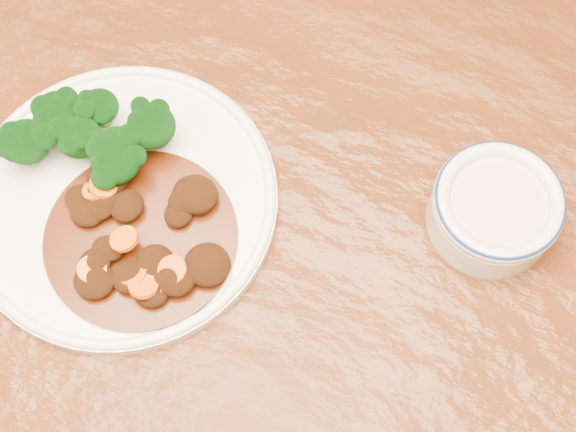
% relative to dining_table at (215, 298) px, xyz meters
% --- Properties ---
extents(ground, '(4.00, 4.00, 0.00)m').
position_rel_dining_table_xyz_m(ground, '(0.00, 0.00, -0.67)').
color(ground, '#482712').
rests_on(ground, ground).
extents(dining_table, '(1.57, 1.03, 0.75)m').
position_rel_dining_table_xyz_m(dining_table, '(0.00, 0.00, 0.00)').
color(dining_table, '#57240F').
rests_on(dining_table, ground).
extents(dinner_plate, '(0.26, 0.26, 0.02)m').
position_rel_dining_table_xyz_m(dinner_plate, '(-0.09, 0.03, 0.09)').
color(dinner_plate, white).
rests_on(dinner_plate, dining_table).
extents(broccoli_florets, '(0.13, 0.09, 0.05)m').
position_rel_dining_table_xyz_m(broccoli_florets, '(-0.12, 0.07, 0.12)').
color(broccoli_florets, '#5C904A').
rests_on(broccoli_florets, dinner_plate).
extents(mince_stew, '(0.16, 0.16, 0.03)m').
position_rel_dining_table_xyz_m(mince_stew, '(-0.06, 0.00, 0.10)').
color(mince_stew, '#441807').
rests_on(mince_stew, dinner_plate).
extents(dip_bowl, '(0.11, 0.11, 0.05)m').
position_rel_dining_table_xyz_m(dip_bowl, '(0.21, 0.12, 0.11)').
color(dip_bowl, silver).
rests_on(dip_bowl, dining_table).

